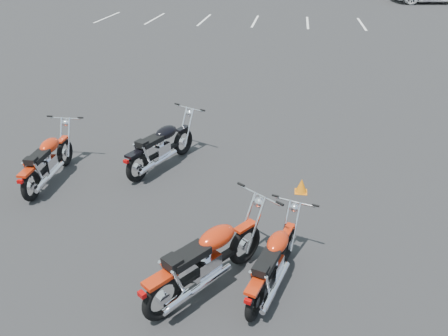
# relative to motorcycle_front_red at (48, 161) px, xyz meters

# --- Properties ---
(ground) EXTENTS (120.00, 120.00, 0.00)m
(ground) POSITION_rel_motorcycle_front_red_xyz_m (3.32, -0.73, -0.46)
(ground) COLOR black
(ground) RESTS_ON ground
(motorcycle_front_red) EXTENTS (0.80, 2.06, 1.01)m
(motorcycle_front_red) POSITION_rel_motorcycle_front_red_xyz_m (0.00, 0.00, 0.00)
(motorcycle_front_red) COLOR black
(motorcycle_front_red) RESTS_ON ground
(motorcycle_second_black) EXTENTS (1.28, 2.08, 1.05)m
(motorcycle_second_black) POSITION_rel_motorcycle_front_red_xyz_m (2.03, 0.93, 0.02)
(motorcycle_second_black) COLOR black
(motorcycle_second_black) RESTS_ON ground
(motorcycle_third_red) EXTENTS (0.92, 1.85, 0.91)m
(motorcycle_third_red) POSITION_rel_motorcycle_front_red_xyz_m (4.54, -2.30, -0.04)
(motorcycle_third_red) COLOR black
(motorcycle_third_red) RESTS_ON ground
(motorcycle_rear_red) EXTENTS (1.66, 2.03, 1.09)m
(motorcycle_rear_red) POSITION_rel_motorcycle_front_red_xyz_m (3.65, -2.47, 0.04)
(motorcycle_rear_red) COLOR black
(motorcycle_rear_red) RESTS_ON ground
(training_cone_near) EXTENTS (0.24, 0.24, 0.28)m
(training_cone_near) POSITION_rel_motorcycle_front_red_xyz_m (4.94, 0.34, -0.32)
(training_cone_near) COLOR orange
(training_cone_near) RESTS_ON ground
(parking_line_stripes) EXTENTS (15.12, 4.00, 0.01)m
(parking_line_stripes) POSITION_rel_motorcycle_front_red_xyz_m (0.82, 19.27, -0.46)
(parking_line_stripes) COLOR silver
(parking_line_stripes) RESTS_ON ground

